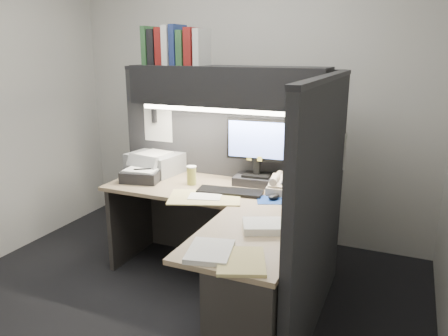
{
  "coord_description": "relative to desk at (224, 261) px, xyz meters",
  "views": [
    {
      "loc": [
        1.45,
        -2.37,
        1.78
      ],
      "look_at": [
        0.2,
        0.51,
        0.92
      ],
      "focal_mm": 35.0,
      "sensor_mm": 36.0,
      "label": 1
    }
  ],
  "objects": [
    {
      "name": "paper_stack_a",
      "position": [
        0.28,
        -0.06,
        0.31
      ],
      "size": [
        0.29,
        0.28,
        0.05
      ],
      "primitive_type": "cube",
      "rotation": [
        0.0,
        0.0,
        0.41
      ],
      "color": "white",
      "rests_on": "desk"
    },
    {
      "name": "monitor",
      "position": [
        -0.06,
        0.78,
        0.5
      ],
      "size": [
        0.49,
        0.24,
        0.53
      ],
      "rotation": [
        0.0,
        0.0,
        0.08
      ],
      "color": "black",
      "rests_on": "desk"
    },
    {
      "name": "paper_stack_b",
      "position": [
        0.12,
        -0.47,
        0.3
      ],
      "size": [
        0.28,
        0.33,
        0.03
      ],
      "primitive_type": "cube",
      "rotation": [
        0.0,
        0.0,
        0.23
      ],
      "color": "white",
      "rests_on": "desk"
    },
    {
      "name": "wall_back",
      "position": [
        -0.43,
        1.5,
        0.91
      ],
      "size": [
        3.5,
        0.04,
        2.7
      ],
      "primitive_type": "cube",
      "color": "#BAB8B1",
      "rests_on": "floor"
    },
    {
      "name": "notebook_stack",
      "position": [
        -0.95,
        0.5,
        0.33
      ],
      "size": [
        0.34,
        0.31,
        0.09
      ],
      "primitive_type": "cube",
      "rotation": [
        0.0,
        0.0,
        0.21
      ],
      "color": "black",
      "rests_on": "desk"
    },
    {
      "name": "desk",
      "position": [
        0.0,
        0.0,
        0.0
      ],
      "size": [
        1.7,
        1.53,
        0.73
      ],
      "color": "#92795D",
      "rests_on": "floor"
    },
    {
      "name": "printer",
      "position": [
        -0.99,
        0.78,
        0.37
      ],
      "size": [
        0.48,
        0.42,
        0.17
      ],
      "primitive_type": "cube",
      "rotation": [
        0.0,
        0.0,
        -0.15
      ],
      "color": "gray",
      "rests_on": "desk"
    },
    {
      "name": "coffee_cup",
      "position": [
        -0.54,
        0.58,
        0.36
      ],
      "size": [
        0.08,
        0.08,
        0.14
      ],
      "primitive_type": "cylinder",
      "rotation": [
        0.0,
        0.0,
        0.12
      ],
      "color": "#D3C254",
      "rests_on": "desk"
    },
    {
      "name": "open_folder",
      "position": [
        -0.29,
        0.32,
        0.29
      ],
      "size": [
        0.6,
        0.49,
        0.01
      ],
      "primitive_type": "cube",
      "rotation": [
        0.0,
        0.0,
        0.36
      ],
      "color": "tan",
      "rests_on": "desk"
    },
    {
      "name": "partition_right",
      "position": [
        0.55,
        0.18,
        0.36
      ],
      "size": [
        0.06,
        1.5,
        1.6
      ],
      "primitive_type": "cube",
      "color": "black",
      "rests_on": "floor"
    },
    {
      "name": "mousepad",
      "position": [
        0.17,
        0.47,
        0.29
      ],
      "size": [
        0.27,
        0.26,
        0.0
      ],
      "primitive_type": "cube",
      "rotation": [
        0.0,
        0.0,
        0.38
      ],
      "color": "navy",
      "rests_on": "desk"
    },
    {
      "name": "binder_row",
      "position": [
        -0.75,
        0.76,
        1.35
      ],
      "size": [
        0.51,
        0.25,
        0.31
      ],
      "color": "#274E2B",
      "rests_on": "overhead_shelf"
    },
    {
      "name": "keyboard",
      "position": [
        -0.17,
        0.5,
        0.3
      ],
      "size": [
        0.51,
        0.23,
        0.02
      ],
      "primitive_type": "cube",
      "rotation": [
        0.0,
        0.0,
        0.14
      ],
      "color": "black",
      "rests_on": "desk"
    },
    {
      "name": "floor",
      "position": [
        -0.43,
        0.0,
        -0.44
      ],
      "size": [
        3.5,
        3.5,
        0.0
      ],
      "primitive_type": "plane",
      "color": "black",
      "rests_on": "ground"
    },
    {
      "name": "pinned_papers",
      "position": [
        -0.0,
        0.56,
        0.61
      ],
      "size": [
        1.76,
        1.31,
        0.51
      ],
      "color": "white",
      "rests_on": "partition_back"
    },
    {
      "name": "telephone",
      "position": [
        0.21,
        0.67,
        0.34
      ],
      "size": [
        0.26,
        0.27,
        0.1
      ],
      "primitive_type": "cube",
      "rotation": [
        0.0,
        0.0,
        0.06
      ],
      "color": "#B7A58C",
      "rests_on": "desk"
    },
    {
      "name": "partition_back",
      "position": [
        -0.4,
        0.93,
        0.36
      ],
      "size": [
        1.9,
        0.06,
        1.6
      ],
      "primitive_type": "cube",
      "color": "black",
      "rests_on": "floor"
    },
    {
      "name": "manila_stack",
      "position": [
        0.31,
        -0.5,
        0.3
      ],
      "size": [
        0.34,
        0.37,
        0.02
      ],
      "primitive_type": "cube",
      "rotation": [
        0.0,
        0.0,
        0.38
      ],
      "color": "tan",
      "rests_on": "desk"
    },
    {
      "name": "task_light_tube",
      "position": [
        -0.3,
        0.61,
        0.89
      ],
      "size": [
        1.32,
        0.04,
        0.04
      ],
      "primitive_type": "cylinder",
      "rotation": [
        0.0,
        1.57,
        0.0
      ],
      "color": "white",
      "rests_on": "overhead_shelf"
    },
    {
      "name": "overhead_shelf",
      "position": [
        -0.3,
        0.75,
        1.06
      ],
      "size": [
        1.55,
        0.34,
        0.3
      ],
      "primitive_type": "cube",
      "color": "black",
      "rests_on": "partition_back"
    },
    {
      "name": "mouse",
      "position": [
        0.18,
        0.49,
        0.31
      ],
      "size": [
        0.1,
        0.12,
        0.04
      ],
      "primitive_type": "ellipsoid",
      "rotation": [
        0.0,
        0.0,
        -0.37
      ],
      "color": "black",
      "rests_on": "mousepad"
    }
  ]
}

